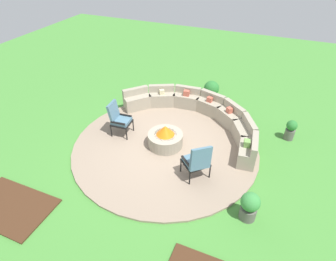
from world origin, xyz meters
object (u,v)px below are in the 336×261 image
(lounge_chair_front_left, at_px, (119,118))
(potted_plant_0, at_px, (250,206))
(lounge_chair_front_right, at_px, (198,161))
(potted_plant_2, at_px, (211,90))
(potted_plant_1, at_px, (291,130))
(fire_pit, at_px, (165,138))
(curved_stone_bench, at_px, (200,113))

(lounge_chair_front_left, xyz_separation_m, potted_plant_0, (4.20, -1.61, -0.22))
(lounge_chair_front_right, distance_m, potted_plant_2, 4.20)
(potted_plant_1, xyz_separation_m, potted_plant_2, (-2.86, 1.43, 0.05))
(lounge_chair_front_right, height_order, potted_plant_0, lounge_chair_front_right)
(lounge_chair_front_left, xyz_separation_m, potted_plant_2, (1.99, 3.23, -0.22))
(fire_pit, bearing_deg, potted_plant_1, 28.58)
(lounge_chair_front_right, distance_m, potted_plant_1, 3.41)
(curved_stone_bench, distance_m, potted_plant_0, 3.88)
(curved_stone_bench, bearing_deg, lounge_chair_front_right, -73.89)
(lounge_chair_front_left, bearing_deg, potted_plant_2, 144.12)
(fire_pit, height_order, potted_plant_1, fire_pit)
(curved_stone_bench, xyz_separation_m, potted_plant_2, (-0.06, 1.61, 0.04))
(lounge_chair_front_left, height_order, potted_plant_2, lounge_chair_front_left)
(lounge_chair_front_left, bearing_deg, potted_plant_0, 64.75)
(fire_pit, bearing_deg, lounge_chair_front_left, 179.83)
(lounge_chair_front_left, bearing_deg, potted_plant_1, 106.09)
(lounge_chair_front_right, height_order, potted_plant_1, lounge_chair_front_right)
(lounge_chair_front_left, bearing_deg, lounge_chair_front_right, 67.95)
(curved_stone_bench, distance_m, potted_plant_2, 1.61)
(curved_stone_bench, height_order, lounge_chair_front_right, lounge_chair_front_right)
(potted_plant_1, bearing_deg, lounge_chair_front_left, -159.58)
(potted_plant_0, bearing_deg, lounge_chair_front_right, 153.22)
(potted_plant_0, xyz_separation_m, potted_plant_2, (-2.21, 4.84, 0.01))
(fire_pit, bearing_deg, curved_stone_bench, 72.28)
(lounge_chair_front_right, distance_m, potted_plant_0, 1.61)
(lounge_chair_front_right, relative_size, potted_plant_0, 1.44)
(lounge_chair_front_left, height_order, potted_plant_0, lounge_chair_front_left)
(lounge_chair_front_right, relative_size, potted_plant_2, 1.42)
(potted_plant_0, distance_m, potted_plant_1, 3.47)
(lounge_chair_front_right, bearing_deg, curved_stone_bench, 59.53)
(lounge_chair_front_right, xyz_separation_m, potted_plant_1, (2.08, 2.69, -0.26))
(potted_plant_1, bearing_deg, fire_pit, -151.42)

